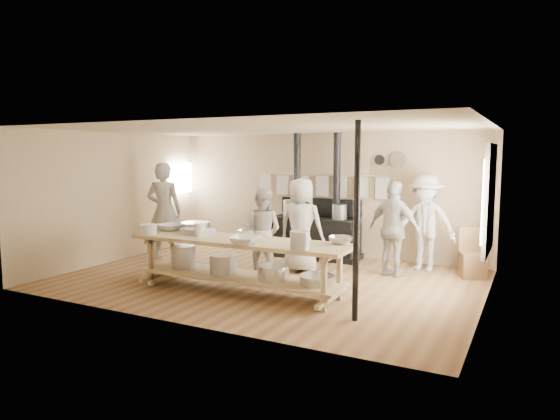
{
  "coord_description": "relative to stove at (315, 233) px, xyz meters",
  "views": [
    {
      "loc": [
        4.08,
        -7.43,
        2.18
      ],
      "look_at": [
        0.15,
        0.2,
        1.2
      ],
      "focal_mm": 32.0,
      "sensor_mm": 36.0,
      "label": 1
    }
  ],
  "objects": [
    {
      "name": "ground",
      "position": [
        0.01,
        -2.12,
        -0.52
      ],
      "size": [
        7.0,
        7.0,
        0.0
      ],
      "primitive_type": "plane",
      "color": "brown",
      "rests_on": "ground"
    },
    {
      "name": "room_shell",
      "position": [
        0.01,
        -2.12,
        1.1
      ],
      "size": [
        7.0,
        7.0,
        7.0
      ],
      "color": "tan",
      "rests_on": "ground"
    },
    {
      "name": "window_right",
      "position": [
        3.48,
        -1.52,
        0.98
      ],
      "size": [
        0.09,
        1.5,
        1.65
      ],
      "color": "beige",
      "rests_on": "ground"
    },
    {
      "name": "left_opening",
      "position": [
        -3.44,
        -0.12,
        1.08
      ],
      "size": [
        0.0,
        0.9,
        0.9
      ],
      "color": "white",
      "rests_on": "ground"
    },
    {
      "name": "stove",
      "position": [
        0.0,
        0.0,
        0.0
      ],
      "size": [
        1.9,
        0.75,
        2.6
      ],
      "color": "black",
      "rests_on": "ground"
    },
    {
      "name": "towel_rail",
      "position": [
        0.01,
        0.28,
        1.04
      ],
      "size": [
        3.0,
        0.04,
        0.47
      ],
      "color": "#9F835B",
      "rests_on": "ground"
    },
    {
      "name": "back_wall_shelf",
      "position": [
        1.47,
        0.32,
        1.48
      ],
      "size": [
        0.63,
        0.14,
        0.32
      ],
      "color": "#9F835B",
      "rests_on": "ground"
    },
    {
      "name": "prep_table",
      "position": [
        -0.0,
        -3.02,
        -0.0
      ],
      "size": [
        3.6,
        0.9,
        0.85
      ],
      "color": "#9F835B",
      "rests_on": "ground"
    },
    {
      "name": "support_post",
      "position": [
        2.06,
        -3.47,
        0.78
      ],
      "size": [
        0.08,
        0.08,
        2.6
      ],
      "primitive_type": "cylinder",
      "color": "black",
      "rests_on": "ground"
    },
    {
      "name": "cook_far_left",
      "position": [
        -2.65,
        -1.64,
        0.48
      ],
      "size": [
        0.84,
        0.67,
        2.01
      ],
      "primitive_type": "imported",
      "rotation": [
        0.0,
        0.0,
        3.43
      ],
      "color": "#AAA297",
      "rests_on": "ground"
    },
    {
      "name": "cook_left",
      "position": [
        -0.31,
        -1.72,
        0.26
      ],
      "size": [
        0.8,
        0.65,
        1.55
      ],
      "primitive_type": "imported",
      "rotation": [
        0.0,
        0.0,
        3.23
      ],
      "color": "#AAA297",
      "rests_on": "ground"
    },
    {
      "name": "cook_center",
      "position": [
        0.29,
        -1.32,
        0.35
      ],
      "size": [
        0.87,
        0.59,
        1.74
      ],
      "primitive_type": "imported",
      "rotation": [
        0.0,
        0.0,
        3.19
      ],
      "color": "#AAA297",
      "rests_on": "ground"
    },
    {
      "name": "cook_right",
      "position": [
        1.88,
        -0.86,
        0.33
      ],
      "size": [
        1.08,
        0.7,
        1.71
      ],
      "primitive_type": "imported",
      "rotation": [
        0.0,
        0.0,
        2.83
      ],
      "color": "#AAA297",
      "rests_on": "ground"
    },
    {
      "name": "cook_by_window",
      "position": [
        2.28,
        -0.17,
        0.39
      ],
      "size": [
        1.25,
        0.83,
        1.82
      ],
      "primitive_type": "imported",
      "rotation": [
        0.0,
        0.0,
        -0.14
      ],
      "color": "#AAA297",
      "rests_on": "ground"
    },
    {
      "name": "chair",
      "position": [
        3.15,
        -0.32,
        -0.26
      ],
      "size": [
        0.53,
        0.53,
        0.87
      ],
      "rotation": [
        0.0,
        0.0,
        0.38
      ],
      "color": "brown",
      "rests_on": "ground"
    },
    {
      "name": "bowl_white_a",
      "position": [
        -1.54,
        -2.8,
        0.38
      ],
      "size": [
        0.51,
        0.51,
        0.11
      ],
      "primitive_type": "imported",
      "rotation": [
        0.0,
        0.0,
        -0.15
      ],
      "color": "white",
      "rests_on": "prep_table"
    },
    {
      "name": "bowl_steel_a",
      "position": [
        -0.08,
        -2.69,
        0.37
      ],
      "size": [
        0.39,
        0.39,
        0.09
      ],
      "primitive_type": "imported",
      "rotation": [
        0.0,
        0.0,
        1.03
      ],
      "color": "silver",
      "rests_on": "prep_table"
    },
    {
      "name": "bowl_white_b",
      "position": [
        0.3,
        -3.35,
        0.38
      ],
      "size": [
        0.5,
        0.5,
        0.11
      ],
      "primitive_type": "imported",
      "rotation": [
        0.0,
        0.0,
        1.7
      ],
      "color": "white",
      "rests_on": "prep_table"
    },
    {
      "name": "bowl_steel_b",
      "position": [
        1.56,
        -2.69,
        0.38
      ],
      "size": [
        0.39,
        0.39,
        0.11
      ],
      "primitive_type": "imported",
      "rotation": [
        0.0,
        0.0,
        3.26
      ],
      "color": "silver",
      "rests_on": "prep_table"
    },
    {
      "name": "roasting_pan",
      "position": [
        -0.81,
        -2.98,
        0.38
      ],
      "size": [
        0.5,
        0.35,
        0.11
      ],
      "primitive_type": "cube",
      "rotation": [
        0.0,
        0.0,
        -0.06
      ],
      "color": "#B2B2B7",
      "rests_on": "prep_table"
    },
    {
      "name": "mixing_bowl_large",
      "position": [
        -1.08,
        -2.69,
        0.41
      ],
      "size": [
        0.54,
        0.54,
        0.16
      ],
      "primitive_type": "cylinder",
      "rotation": [
        0.0,
        0.0,
        -0.11
      ],
      "color": "silver",
      "rests_on": "prep_table"
    },
    {
      "name": "bucket_galv",
      "position": [
        1.2,
        -3.35,
        0.46
      ],
      "size": [
        0.29,
        0.29,
        0.26
      ],
      "primitive_type": "cylinder",
      "rotation": [
        0.0,
        0.0,
        0.04
      ],
      "color": "gray",
      "rests_on": "prep_table"
    },
    {
      "name": "deep_bowl_enamel",
      "position": [
        -1.54,
        -3.35,
        0.42
      ],
      "size": [
        0.33,
        0.33,
        0.17
      ],
      "primitive_type": "cylinder",
      "rotation": [
        0.0,
        0.0,
        0.23
      ],
      "color": "white",
      "rests_on": "prep_table"
    },
    {
      "name": "pitcher",
      "position": [
        -0.66,
        -3.15,
        0.44
      ],
      "size": [
        0.15,
        0.15,
        0.23
      ],
      "primitive_type": "cylinder",
      "rotation": [
        0.0,
        0.0,
        0.01
      ],
      "color": "white",
      "rests_on": "prep_table"
    }
  ]
}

